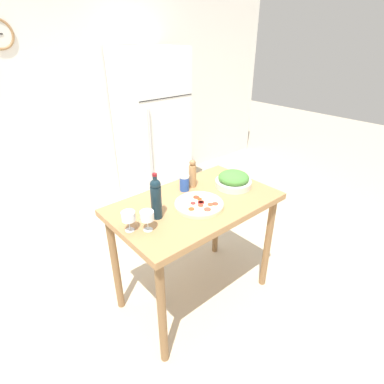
# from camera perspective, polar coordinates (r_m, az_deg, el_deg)

# --- Properties ---
(ground_plane) EXTENTS (14.00, 14.00, 0.00)m
(ground_plane) POSITION_cam_1_polar(r_m,az_deg,el_deg) (2.71, 0.53, -18.74)
(ground_plane) COLOR #BCAD93
(wall_back) EXTENTS (6.40, 0.08, 2.60)m
(wall_back) POSITION_cam_1_polar(r_m,az_deg,el_deg) (3.79, -22.08, 15.80)
(wall_back) COLOR silver
(wall_back) RESTS_ON ground_plane
(refrigerator) EXTENTS (0.75, 0.69, 1.85)m
(refrigerator) POSITION_cam_1_polar(r_m,az_deg,el_deg) (3.90, -7.55, 12.12)
(refrigerator) COLOR white
(refrigerator) RESTS_ON ground_plane
(prep_counter) EXTENTS (1.19, 0.72, 0.91)m
(prep_counter) POSITION_cam_1_polar(r_m,az_deg,el_deg) (2.20, 0.61, -4.46)
(prep_counter) COLOR #A87A4C
(prep_counter) RESTS_ON ground_plane
(wine_bottle) EXTENTS (0.07, 0.07, 0.31)m
(wine_bottle) POSITION_cam_1_polar(r_m,az_deg,el_deg) (1.90, -6.86, -1.08)
(wine_bottle) COLOR #142833
(wine_bottle) RESTS_ON prep_counter
(wine_glass_near) EXTENTS (0.08, 0.08, 0.13)m
(wine_glass_near) POSITION_cam_1_polar(r_m,az_deg,el_deg) (1.81, -8.56, -4.66)
(wine_glass_near) COLOR silver
(wine_glass_near) RESTS_ON prep_counter
(wine_glass_far) EXTENTS (0.08, 0.08, 0.13)m
(wine_glass_far) POSITION_cam_1_polar(r_m,az_deg,el_deg) (1.82, -12.01, -4.69)
(wine_glass_far) COLOR silver
(wine_glass_far) RESTS_ON prep_counter
(pepper_mill) EXTENTS (0.06, 0.06, 0.22)m
(pepper_mill) POSITION_cam_1_polar(r_m,az_deg,el_deg) (2.30, 0.10, 3.46)
(pepper_mill) COLOR #AD7F51
(pepper_mill) RESTS_ON prep_counter
(salad_bowl) EXTENTS (0.28, 0.28, 0.12)m
(salad_bowl) POSITION_cam_1_polar(r_m,az_deg,el_deg) (2.35, 7.90, 2.28)
(salad_bowl) COLOR silver
(salad_bowl) RESTS_ON prep_counter
(homemade_pizza) EXTENTS (0.34, 0.34, 0.03)m
(homemade_pizza) POSITION_cam_1_polar(r_m,az_deg,el_deg) (2.07, 1.36, -2.33)
(homemade_pizza) COLOR beige
(homemade_pizza) RESTS_ON prep_counter
(salt_canister) EXTENTS (0.07, 0.07, 0.12)m
(salt_canister) POSITION_cam_1_polar(r_m,az_deg,el_deg) (2.27, -1.46, 1.72)
(salt_canister) COLOR #284CA3
(salt_canister) RESTS_ON prep_counter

